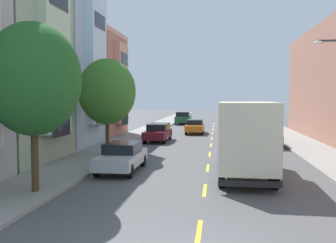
{
  "coord_description": "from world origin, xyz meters",
  "views": [
    {
      "loc": [
        0.48,
        -8.53,
        3.72
      ],
      "look_at": [
        -3.88,
        25.77,
        1.58
      ],
      "focal_mm": 41.71,
      "sensor_mm": 36.0,
      "label": 1
    }
  ],
  "objects_px": {
    "parked_pickup_forest": "(183,118)",
    "parked_wagon_burgundy": "(158,132)",
    "street_tree_nearest": "(33,79)",
    "parked_suv_champagne": "(249,121)",
    "parked_wagon_white": "(242,116)",
    "delivery_box_truck": "(246,135)",
    "parked_wagon_teal": "(267,136)",
    "moving_orange_sedan": "(195,126)",
    "parked_sedan_silver": "(122,156)",
    "street_tree_second": "(107,92)"
  },
  "relations": [
    {
      "from": "parked_pickup_forest",
      "to": "parked_wagon_burgundy",
      "type": "relative_size",
      "value": 1.13
    },
    {
      "from": "street_tree_nearest",
      "to": "parked_suv_champagne",
      "type": "xyz_separation_m",
      "value": [
        10.65,
        32.87,
        -3.41
      ]
    },
    {
      "from": "parked_suv_champagne",
      "to": "parked_wagon_burgundy",
      "type": "height_order",
      "value": "parked_suv_champagne"
    },
    {
      "from": "parked_pickup_forest",
      "to": "parked_wagon_white",
      "type": "distance_m",
      "value": 10.94
    },
    {
      "from": "parked_pickup_forest",
      "to": "delivery_box_truck",
      "type": "bearing_deg",
      "value": -80.42
    },
    {
      "from": "parked_wagon_teal",
      "to": "parked_pickup_forest",
      "type": "bearing_deg",
      "value": 109.73
    },
    {
      "from": "parked_suv_champagne",
      "to": "moving_orange_sedan",
      "type": "height_order",
      "value": "parked_suv_champagne"
    },
    {
      "from": "parked_wagon_teal",
      "to": "delivery_box_truck",
      "type": "bearing_deg",
      "value": -101.54
    },
    {
      "from": "parked_sedan_silver",
      "to": "parked_wagon_burgundy",
      "type": "height_order",
      "value": "parked_wagon_burgundy"
    },
    {
      "from": "moving_orange_sedan",
      "to": "street_tree_nearest",
      "type": "bearing_deg",
      "value": -100.01
    },
    {
      "from": "delivery_box_truck",
      "to": "parked_suv_champagne",
      "type": "relative_size",
      "value": 1.52
    },
    {
      "from": "parked_sedan_silver",
      "to": "moving_orange_sedan",
      "type": "relative_size",
      "value": 1.0
    },
    {
      "from": "street_tree_second",
      "to": "parked_wagon_burgundy",
      "type": "relative_size",
      "value": 1.27
    },
    {
      "from": "parked_pickup_forest",
      "to": "parked_wagon_burgundy",
      "type": "height_order",
      "value": "parked_pickup_forest"
    },
    {
      "from": "parked_wagon_white",
      "to": "parked_wagon_teal",
      "type": "bearing_deg",
      "value": -90.07
    },
    {
      "from": "street_tree_nearest",
      "to": "parked_wagon_white",
      "type": "xyz_separation_m",
      "value": [
        10.69,
        46.83,
        -3.59
      ]
    },
    {
      "from": "street_tree_nearest",
      "to": "parked_suv_champagne",
      "type": "height_order",
      "value": "street_tree_nearest"
    },
    {
      "from": "parked_pickup_forest",
      "to": "parked_wagon_white",
      "type": "height_order",
      "value": "parked_pickup_forest"
    },
    {
      "from": "street_tree_second",
      "to": "parked_wagon_teal",
      "type": "distance_m",
      "value": 12.88
    },
    {
      "from": "moving_orange_sedan",
      "to": "delivery_box_truck",
      "type": "bearing_deg",
      "value": -80.62
    },
    {
      "from": "parked_pickup_forest",
      "to": "moving_orange_sedan",
      "type": "distance_m",
      "value": 14.1
    },
    {
      "from": "parked_suv_champagne",
      "to": "parked_wagon_teal",
      "type": "relative_size",
      "value": 1.02
    },
    {
      "from": "parked_pickup_forest",
      "to": "moving_orange_sedan",
      "type": "height_order",
      "value": "parked_pickup_forest"
    },
    {
      "from": "street_tree_nearest",
      "to": "street_tree_second",
      "type": "height_order",
      "value": "street_tree_nearest"
    },
    {
      "from": "street_tree_second",
      "to": "parked_pickup_forest",
      "type": "bearing_deg",
      "value": 85.86
    },
    {
      "from": "street_tree_second",
      "to": "parked_sedan_silver",
      "type": "height_order",
      "value": "street_tree_second"
    },
    {
      "from": "street_tree_nearest",
      "to": "street_tree_second",
      "type": "xyz_separation_m",
      "value": [
        0.0,
        9.87,
        -0.32
      ]
    },
    {
      "from": "parked_wagon_burgundy",
      "to": "moving_orange_sedan",
      "type": "distance_m",
      "value": 7.98
    },
    {
      "from": "street_tree_second",
      "to": "parked_sedan_silver",
      "type": "xyz_separation_m",
      "value": [
        2.12,
        -4.79,
        -3.33
      ]
    },
    {
      "from": "street_tree_nearest",
      "to": "delivery_box_truck",
      "type": "height_order",
      "value": "street_tree_nearest"
    },
    {
      "from": "parked_wagon_teal",
      "to": "street_tree_nearest",
      "type": "bearing_deg",
      "value": -123.12
    },
    {
      "from": "moving_orange_sedan",
      "to": "parked_sedan_silver",
      "type": "bearing_deg",
      "value": -96.74
    },
    {
      "from": "delivery_box_truck",
      "to": "parked_wagon_teal",
      "type": "height_order",
      "value": "delivery_box_truck"
    },
    {
      "from": "street_tree_second",
      "to": "moving_orange_sedan",
      "type": "relative_size",
      "value": 1.34
    },
    {
      "from": "delivery_box_truck",
      "to": "street_tree_nearest",
      "type": "bearing_deg",
      "value": -152.33
    },
    {
      "from": "street_tree_second",
      "to": "parked_wagon_teal",
      "type": "xyz_separation_m",
      "value": [
        10.65,
        6.46,
        -3.28
      ]
    },
    {
      "from": "delivery_box_truck",
      "to": "parked_suv_champagne",
      "type": "height_order",
      "value": "delivery_box_truck"
    },
    {
      "from": "parked_wagon_white",
      "to": "parked_wagon_burgundy",
      "type": "relative_size",
      "value": 1.0
    },
    {
      "from": "parked_sedan_silver",
      "to": "parked_pickup_forest",
      "type": "bearing_deg",
      "value": 89.91
    },
    {
      "from": "street_tree_second",
      "to": "parked_pickup_forest",
      "type": "relative_size",
      "value": 1.13
    },
    {
      "from": "delivery_box_truck",
      "to": "parked_wagon_burgundy",
      "type": "bearing_deg",
      "value": 113.81
    },
    {
      "from": "street_tree_second",
      "to": "parked_wagon_teal",
      "type": "relative_size",
      "value": 1.27
    },
    {
      "from": "parked_wagon_teal",
      "to": "parked_wagon_white",
      "type": "height_order",
      "value": "same"
    },
    {
      "from": "parked_pickup_forest",
      "to": "parked_suv_champagne",
      "type": "relative_size",
      "value": 1.11
    },
    {
      "from": "parked_wagon_white",
      "to": "moving_orange_sedan",
      "type": "bearing_deg",
      "value": -106.33
    },
    {
      "from": "parked_wagon_teal",
      "to": "moving_orange_sedan",
      "type": "bearing_deg",
      "value": 121.88
    },
    {
      "from": "parked_pickup_forest",
      "to": "parked_wagon_teal",
      "type": "bearing_deg",
      "value": -70.27
    },
    {
      "from": "parked_sedan_silver",
      "to": "moving_orange_sedan",
      "type": "height_order",
      "value": "same"
    },
    {
      "from": "parked_suv_champagne",
      "to": "parked_wagon_white",
      "type": "bearing_deg",
      "value": 89.85
    },
    {
      "from": "street_tree_nearest",
      "to": "parked_pickup_forest",
      "type": "relative_size",
      "value": 1.2
    }
  ]
}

